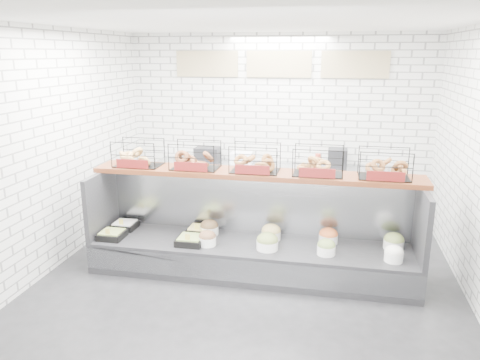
# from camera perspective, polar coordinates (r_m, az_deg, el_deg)

# --- Properties ---
(ground) EXTENTS (5.50, 5.50, 0.00)m
(ground) POSITION_cam_1_polar(r_m,az_deg,el_deg) (5.76, 0.84, -12.45)
(ground) COLOR black
(ground) RESTS_ON ground
(room_shell) EXTENTS (5.02, 5.51, 3.01)m
(room_shell) POSITION_cam_1_polar(r_m,az_deg,el_deg) (5.73, 2.05, 9.02)
(room_shell) COLOR silver
(room_shell) RESTS_ON ground
(display_case) EXTENTS (4.00, 0.90, 1.20)m
(display_case) POSITION_cam_1_polar(r_m,az_deg,el_deg) (5.93, 1.54, -8.13)
(display_case) COLOR black
(display_case) RESTS_ON ground
(bagel_shelf) EXTENTS (4.10, 0.50, 0.40)m
(bagel_shelf) POSITION_cam_1_polar(r_m,az_deg,el_deg) (5.76, 1.86, 2.19)
(bagel_shelf) COLOR #461E0F
(bagel_shelf) RESTS_ON display_case
(prep_counter) EXTENTS (4.00, 0.60, 1.20)m
(prep_counter) POSITION_cam_1_polar(r_m,az_deg,el_deg) (7.82, 4.12, -1.19)
(prep_counter) COLOR #93969B
(prep_counter) RESTS_ON ground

